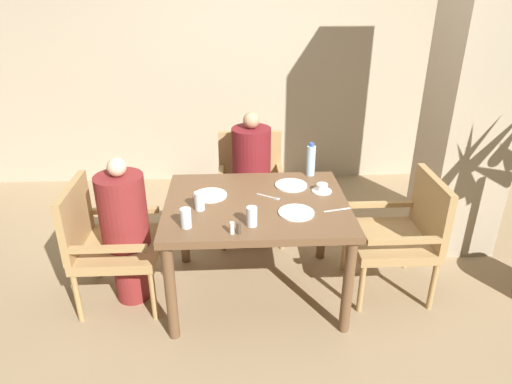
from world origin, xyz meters
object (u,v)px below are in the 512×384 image
plate_dessert_center (210,195)px  diner_in_left_chair (126,230)px  glass_tall_near (186,218)px  glass_tall_far (199,201)px  teacup_with_saucer (322,188)px  chair_far_side (251,181)px  water_bottle (311,160)px  plate_main_right (291,185)px  chair_left_side (106,239)px  chair_right_side (403,231)px  glass_tall_mid (252,216)px  plate_main_left (296,213)px  diner_in_far_chair (251,177)px

plate_dessert_center → diner_in_left_chair: bearing=-169.5°
glass_tall_near → glass_tall_far: same height
diner_in_left_chair → glass_tall_near: diner_in_left_chair is taller
teacup_with_saucer → chair_far_side: bearing=121.1°
plate_dessert_center → teacup_with_saucer: (0.78, 0.03, 0.02)m
teacup_with_saucer → water_bottle: 0.32m
plate_main_right → glass_tall_far: size_ratio=1.88×
plate_dessert_center → chair_left_side: bearing=-171.6°
chair_right_side → glass_tall_near: size_ratio=7.23×
teacup_with_saucer → glass_tall_near: glass_tall_near is taller
chair_far_side → chair_right_side: same height
glass_tall_near → glass_tall_mid: (0.40, -0.00, 0.00)m
plate_main_left → glass_tall_far: (-0.62, 0.09, 0.06)m
diner_in_far_chair → glass_tall_near: size_ratio=9.35×
diner_in_left_chair → chair_right_side: (1.93, -0.00, -0.07)m
diner_in_far_chair → glass_tall_near: bearing=-112.1°
chair_far_side → glass_tall_far: 1.12m
water_bottle → teacup_with_saucer: bearing=-83.3°
diner_in_left_chair → teacup_with_saucer: size_ratio=7.75×
diner_in_left_chair → diner_in_far_chair: size_ratio=0.94×
diner_in_far_chair → water_bottle: 0.61m
plate_main_left → teacup_with_saucer: 0.39m
diner_in_left_chair → glass_tall_near: 0.61m
plate_main_left → glass_tall_near: bearing=-168.7°
glass_tall_near → plate_main_left: bearing=11.3°
teacup_with_saucer → glass_tall_far: (-0.84, -0.23, 0.04)m
plate_main_right → glass_tall_near: bearing=-141.7°
plate_main_left → glass_tall_mid: 0.33m
plate_main_left → plate_main_right: size_ratio=1.00×
diner_in_left_chair → glass_tall_far: (0.52, -0.09, 0.25)m
plate_main_left → diner_in_left_chair: bearing=171.1°
chair_left_side → water_bottle: size_ratio=3.46×
chair_right_side → glass_tall_near: chair_right_side is taller
diner_in_left_chair → glass_tall_near: bearing=-34.8°
chair_right_side → teacup_with_saucer: chair_right_side is taller
plate_main_right → glass_tall_mid: 0.64m
chair_far_side → glass_tall_mid: size_ratio=7.23×
chair_far_side → glass_tall_mid: 1.27m
chair_far_side → glass_tall_near: (-0.44, -1.23, 0.32)m
diner_in_left_chair → teacup_with_saucer: (1.36, 0.14, 0.21)m
chair_left_side → glass_tall_mid: (0.99, -0.31, 0.32)m
water_bottle → glass_tall_near: 1.15m
teacup_with_saucer → plate_main_left: bearing=-125.2°
chair_right_side → plate_main_left: bearing=-167.3°
teacup_with_saucer → glass_tall_near: bearing=-153.6°
glass_tall_far → glass_tall_near: bearing=-106.9°
diner_in_far_chair → water_bottle: bearing=-37.5°
plate_main_left → teacup_with_saucer: size_ratio=1.66×
glass_tall_far → plate_main_left: bearing=-8.0°
glass_tall_near → glass_tall_mid: bearing=-0.1°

